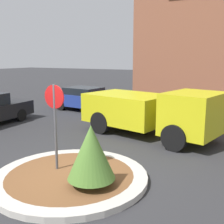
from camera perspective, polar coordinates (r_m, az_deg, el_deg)
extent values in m
plane|color=#2D2D30|center=(7.64, -8.43, -13.45)|extent=(120.00, 120.00, 0.00)
cylinder|color=#BCB7AD|center=(7.61, -8.45, -12.92)|extent=(4.03, 4.03, 0.15)
cylinder|color=brown|center=(7.61, -8.45, -12.91)|extent=(3.31, 3.31, 0.15)
cylinder|color=#4C4C51|center=(7.64, -11.39, -3.70)|extent=(0.07, 0.07, 2.47)
cylinder|color=#B71414|center=(7.47, -11.65, 3.05)|extent=(0.62, 0.03, 0.62)
cylinder|color=brown|center=(6.91, -4.17, -13.86)|extent=(0.08, 0.08, 0.18)
cone|color=#4C752D|center=(6.63, -4.26, -8.09)|extent=(1.14, 1.14, 1.30)
cube|color=gold|center=(10.50, 16.22, -0.28)|extent=(2.19, 2.53, 1.50)
cube|color=gold|center=(12.04, 3.17, 0.83)|extent=(3.73, 2.97, 1.20)
cube|color=black|center=(10.22, 19.46, 0.73)|extent=(0.45, 1.94, 0.53)
cylinder|color=black|center=(11.67, 17.48, -2.78)|extent=(0.96, 0.44, 0.93)
cylinder|color=black|center=(9.80, 12.50, -5.14)|extent=(0.96, 0.44, 0.93)
cylinder|color=black|center=(13.34, 3.86, -0.59)|extent=(0.96, 0.44, 0.93)
cylinder|color=black|center=(11.73, -2.40, -2.19)|extent=(0.96, 0.44, 0.93)
cylinder|color=black|center=(14.78, -18.04, -0.60)|extent=(0.23, 0.61, 0.60)
cube|color=navy|center=(16.90, -5.20, 2.43)|extent=(4.38, 2.23, 0.70)
cube|color=black|center=(16.96, -5.79, 4.33)|extent=(2.17, 1.80, 0.40)
cylinder|color=black|center=(16.84, 0.08, 1.41)|extent=(0.67, 0.26, 0.65)
cylinder|color=black|center=(15.50, -3.39, 0.55)|extent=(0.67, 0.26, 0.65)
cylinder|color=black|center=(18.41, -6.69, 2.17)|extent=(0.67, 0.26, 0.65)
cylinder|color=black|center=(17.20, -10.33, 1.43)|extent=(0.67, 0.26, 0.65)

